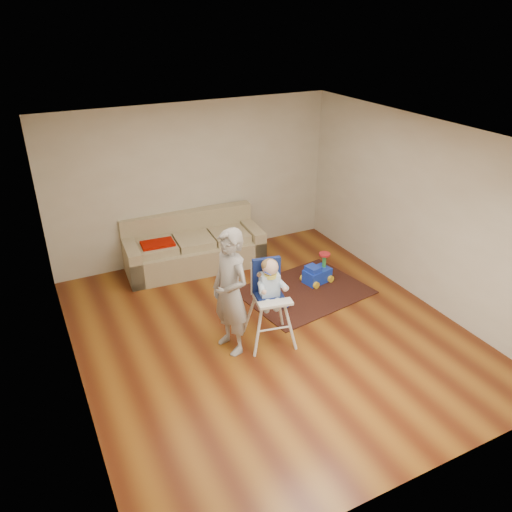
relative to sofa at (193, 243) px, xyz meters
name	(u,v)px	position (x,y,z in m)	size (l,w,h in m)	color
ground	(269,332)	(0.24, -2.30, -0.45)	(5.50, 5.50, 0.00)	#53220E
room_envelope	(252,192)	(0.24, -1.77, 1.43)	(5.04, 5.52, 2.72)	beige
sofa	(193,243)	(0.00, 0.00, 0.00)	(2.38, 1.12, 0.89)	tan
side_table	(151,261)	(-0.73, 0.07, -0.21)	(0.48, 0.48, 0.48)	black
area_rug	(305,291)	(1.25, -1.60, -0.44)	(1.88, 1.41, 0.02)	black
ride_on_toy	(318,269)	(1.59, -1.43, -0.20)	(0.43, 0.31, 0.47)	blue
toy_ball	(285,304)	(0.73, -1.89, -0.36)	(0.15, 0.15, 0.15)	blue
high_chair	(270,303)	(0.15, -2.47, 0.15)	(0.67, 0.67, 1.23)	silver
adult	(230,293)	(-0.37, -2.40, 0.40)	(0.62, 0.41, 1.70)	gray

